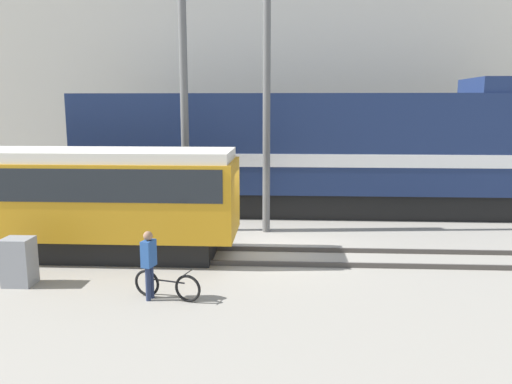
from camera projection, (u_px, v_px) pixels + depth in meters
The scene contains 11 objects.
ground_plane at pixel (268, 250), 15.50m from camera, with size 120.00×120.00×0.00m, color gray.
track_near at pixel (267, 256), 14.60m from camera, with size 60.00×1.50×0.14m.
track_far at pixel (272, 211), 20.85m from camera, with size 60.00×1.51×0.14m.
building_backdrop at pixel (276, 71), 27.80m from camera, with size 48.17×6.00×12.72m.
freight_locomotive at pixel (310, 152), 20.34m from camera, with size 18.68×3.04×5.48m.
streetcar at pixel (50, 195), 14.65m from camera, with size 10.98×2.54×3.17m.
bicycle at pixel (167, 285), 11.49m from camera, with size 1.66×0.63×0.71m.
person at pixel (149, 259), 11.36m from camera, with size 0.31×0.41×1.62m.
utility_pole_center at pixel (184, 109), 17.16m from camera, with size 0.28×0.28×8.63m.
utility_pole_right at pixel (267, 90), 16.91m from camera, with size 0.26×0.26×9.86m.
signal_box at pixel (19, 262), 12.35m from camera, with size 0.70×0.60×1.20m.
Camera 1 is at (0.45, -14.96, 4.41)m, focal length 35.00 mm.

